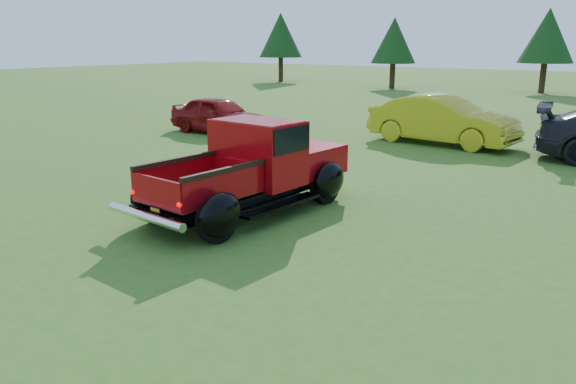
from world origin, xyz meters
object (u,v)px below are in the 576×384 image
Objects in this scene: tree_mid_left at (547,36)px; show_car_yellow at (442,120)px; tree_west at (394,41)px; tree_far_west at (281,35)px; show_car_red at (219,115)px; pickup_truck at (258,167)px.

show_car_yellow is at bearing -85.89° from tree_mid_left.
tree_west is at bearing 34.62° from show_car_yellow.
tree_west is 9.22m from tree_mid_left.
tree_west is at bearing -5.71° from tree_far_west.
tree_west is (10.00, -1.00, -0.41)m from tree_far_west.
tree_mid_left reaches higher than show_car_red.
tree_far_west is 1.42× the size of show_car_red.
tree_mid_left reaches higher than tree_west.
tree_far_west reaches higher than pickup_truck.
tree_mid_left is 1.08× the size of pickup_truck.
tree_mid_left is 20.78m from show_car_yellow.
tree_west is 0.92× the size of tree_mid_left.
pickup_truck is 1.04× the size of show_car_yellow.
tree_west reaches higher than pickup_truck.
tree_far_west is 10.06m from tree_west.
tree_west is 0.99× the size of pickup_truck.
tree_west is 1.25× the size of show_car_red.
show_car_red is (-5.50, -22.97, -2.76)m from tree_mid_left.
pickup_truck is at bearing -69.47° from tree_west.
tree_mid_left is at bearing 3.01° from tree_far_west.
tree_far_west is 28.45m from show_car_yellow.
tree_far_west reaches higher than show_car_yellow.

